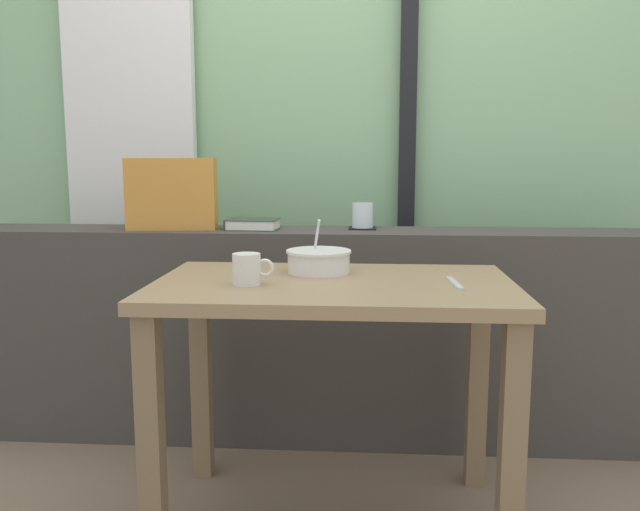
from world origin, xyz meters
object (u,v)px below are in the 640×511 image
breakfast_table (334,326)px  ceramic_mug (247,269)px  juice_glass (363,216)px  coaster_square (362,228)px  closed_book (252,224)px  fork_utensil (455,283)px  throw_pillow (172,194)px  soup_bowl (319,261)px

breakfast_table → ceramic_mug: ceramic_mug is taller
breakfast_table → juice_glass: size_ratio=10.91×
juice_glass → coaster_square: bearing=0.0°
closed_book → ceramic_mug: bearing=-81.3°
breakfast_table → closed_book: (-0.33, 0.59, 0.23)m
breakfast_table → fork_utensil: 0.36m
closed_book → coaster_square: bearing=6.3°
throw_pillow → ceramic_mug: bearing=-59.0°
juice_glass → throw_pillow: (-0.70, -0.04, 0.08)m
coaster_square → juice_glass: 0.04m
breakfast_table → closed_book: size_ratio=5.16×
soup_bowl → fork_utensil: soup_bowl is taller
coaster_square → soup_bowl: 0.52m
fork_utensil → coaster_square: bearing=107.1°
throw_pillow → ceramic_mug: size_ratio=2.83×
breakfast_table → ceramic_mug: (-0.23, -0.07, 0.17)m
coaster_square → soup_bowl: bearing=-104.0°
closed_book → throw_pillow: 0.32m
ceramic_mug → breakfast_table: bearing=16.0°
coaster_square → juice_glass: bearing=0.0°
breakfast_table → fork_utensil: fork_utensil is taller
fork_utensil → breakfast_table: bearing=172.5°
closed_book → fork_utensil: closed_book is taller
closed_book → soup_bowl: soup_bowl is taller
juice_glass → soup_bowl: (-0.13, -0.50, -0.09)m
coaster_square → soup_bowl: soup_bowl is taller
closed_book → throw_pillow: bearing=179.6°
soup_bowl → closed_book: bearing=121.3°
throw_pillow → juice_glass: bearing=3.5°
breakfast_table → juice_glass: (0.07, 0.64, 0.25)m
juice_glass → soup_bowl: juice_glass is taller
coaster_square → closed_book: bearing=-173.7°
juice_glass → ceramic_mug: 0.77m
closed_book → fork_utensil: 0.91m
juice_glass → ceramic_mug: juice_glass is taller
closed_book → soup_bowl: 0.54m
juice_glass → fork_utensil: bearing=-68.8°
throw_pillow → ceramic_mug: 0.79m
soup_bowl → ceramic_mug: size_ratio=1.72×
coaster_square → ceramic_mug: 0.77m
breakfast_table → ceramic_mug: 0.29m
juice_glass → throw_pillow: bearing=-176.5°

